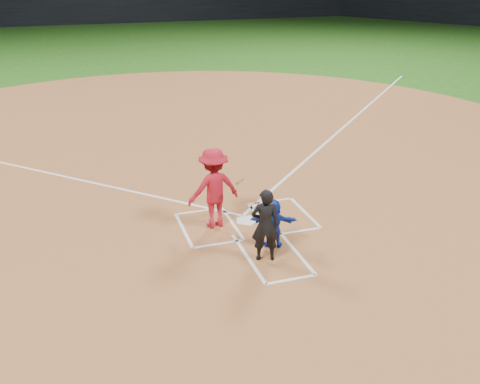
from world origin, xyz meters
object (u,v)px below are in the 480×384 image
object	(u,v)px
catcher	(273,223)
umpire	(265,225)
home_plate	(246,221)
batter_at_plate	(214,188)

from	to	relation	value
catcher	umpire	xyz separation A→B (m)	(-0.39, -0.49, 0.25)
home_plate	catcher	world-z (taller)	catcher
home_plate	batter_at_plate	xyz separation A→B (m)	(-0.82, 0.02, 0.98)
catcher	batter_at_plate	world-z (taller)	batter_at_plate
home_plate	catcher	size ratio (longest dim) A/B	0.53
umpire	batter_at_plate	bearing A→B (deg)	-57.09
home_plate	umpire	world-z (taller)	umpire
home_plate	catcher	distance (m)	1.49
catcher	batter_at_plate	distance (m)	1.75
catcher	umpire	world-z (taller)	umpire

